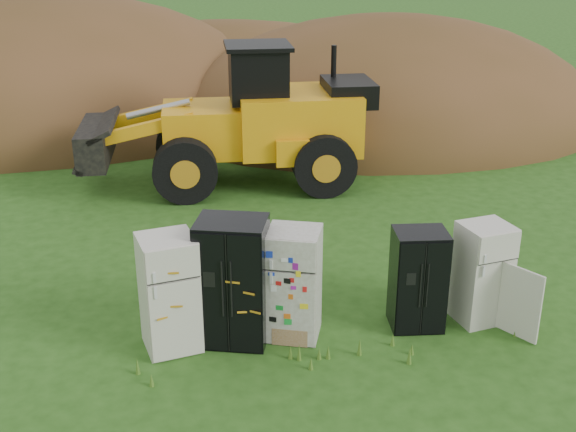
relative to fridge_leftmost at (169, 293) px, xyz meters
name	(u,v)px	position (x,y,z in m)	size (l,w,h in m)	color
ground	(332,330)	(2.53, 0.04, -0.91)	(120.00, 120.00, 0.00)	#234B14
fridge_leftmost	(169,293)	(0.00, 0.00, 0.00)	(0.80, 0.77, 1.82)	beige
fridge_black_side	(233,281)	(0.96, 0.06, 0.09)	(1.04, 0.82, 2.00)	black
fridge_sticker	(294,283)	(1.90, 0.06, -0.02)	(0.80, 0.73, 1.78)	silver
fridge_black_right	(418,279)	(3.89, 0.02, -0.09)	(0.82, 0.68, 1.64)	black
fridge_open_door	(482,273)	(4.98, 0.05, -0.08)	(0.76, 0.70, 1.67)	beige
wheel_loader	(223,116)	(1.39, 7.43, 0.81)	(7.13, 2.89, 3.45)	orange
dirt_mound_right	(384,124)	(6.97, 12.45, -0.91)	(14.17, 10.39, 7.03)	#4C3518
dirt_mound_left	(38,116)	(-4.40, 15.41, -0.91)	(16.84, 12.63, 8.24)	#4C3518
dirt_mound_back	(223,98)	(2.04, 17.25, -0.91)	(16.21, 10.81, 5.65)	#4C3518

